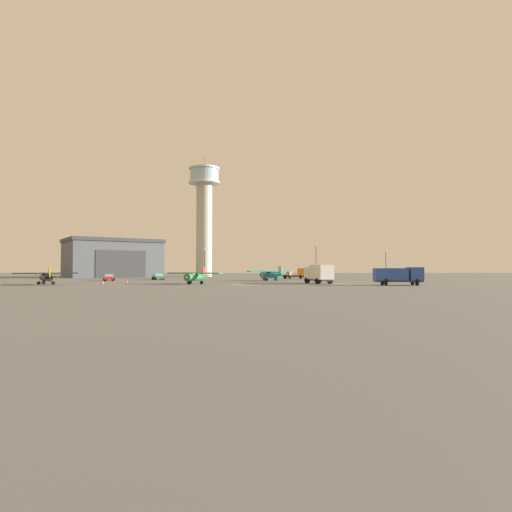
# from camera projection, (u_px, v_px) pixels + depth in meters

# --- Properties ---
(ground_plane) EXTENTS (400.00, 400.00, 0.00)m
(ground_plane) POSITION_uv_depth(u_px,v_px,m) (244.00, 285.00, 66.92)
(ground_plane) COLOR #60605E
(control_tower) EXTENTS (10.05, 10.05, 39.17)m
(control_tower) POSITION_uv_depth(u_px,v_px,m) (205.00, 210.00, 139.05)
(control_tower) COLOR #B2AD9E
(control_tower) RESTS_ON ground_plane
(hangar) EXTENTS (31.87, 29.79, 11.19)m
(hangar) POSITION_uv_depth(u_px,v_px,m) (113.00, 258.00, 127.91)
(hangar) COLOR #4C5159
(hangar) RESTS_ON ground_plane
(airplane_green) EXTENTS (9.06, 7.14, 2.71)m
(airplane_green) POSITION_uv_depth(u_px,v_px,m) (196.00, 276.00, 69.31)
(airplane_green) COLOR #287A42
(airplane_green) RESTS_ON ground_plane
(airplane_black) EXTENTS (8.33, 7.02, 2.72)m
(airplane_black) POSITION_uv_depth(u_px,v_px,m) (47.00, 277.00, 66.33)
(airplane_black) COLOR black
(airplane_black) RESTS_ON ground_plane
(airplane_teal) EXTENTS (9.46, 7.72, 3.03)m
(airplane_teal) POSITION_uv_depth(u_px,v_px,m) (272.00, 274.00, 88.39)
(airplane_teal) COLOR teal
(airplane_teal) RESTS_ON ground_plane
(truck_flatbed_orange) EXTENTS (7.00, 5.92, 2.60)m
(truck_flatbed_orange) POSITION_uv_depth(u_px,v_px,m) (300.00, 274.00, 105.36)
(truck_flatbed_orange) COLOR #38383D
(truck_flatbed_orange) RESTS_ON ground_plane
(truck_box_white) EXTENTS (4.32, 7.10, 3.11)m
(truck_box_white) POSITION_uv_depth(u_px,v_px,m) (320.00, 273.00, 71.44)
(truck_box_white) COLOR #38383D
(truck_box_white) RESTS_ON ground_plane
(truck_box_blue) EXTENTS (7.02, 3.16, 2.69)m
(truck_box_blue) POSITION_uv_depth(u_px,v_px,m) (399.00, 275.00, 64.07)
(truck_box_blue) COLOR #38383D
(truck_box_blue) RESTS_ON ground_plane
(car_green) EXTENTS (3.56, 4.93, 1.37)m
(car_green) POSITION_uv_depth(u_px,v_px,m) (159.00, 276.00, 97.46)
(car_green) COLOR #287A42
(car_green) RESTS_ON ground_plane
(car_red) EXTENTS (3.04, 4.86, 1.37)m
(car_red) POSITION_uv_depth(u_px,v_px,m) (110.00, 277.00, 88.73)
(car_red) COLOR red
(car_red) RESTS_ON ground_plane
(light_post_west) EXTENTS (0.44, 0.44, 7.67)m
(light_post_west) POSITION_uv_depth(u_px,v_px,m) (205.00, 260.00, 111.07)
(light_post_west) COLOR #38383D
(light_post_west) RESTS_ON ground_plane
(light_post_east) EXTENTS (0.44, 0.44, 7.53)m
(light_post_east) POSITION_uv_depth(u_px,v_px,m) (387.00, 261.00, 119.66)
(light_post_east) COLOR #38383D
(light_post_east) RESTS_ON ground_plane
(light_post_north) EXTENTS (0.44, 0.44, 8.84)m
(light_post_north) POSITION_uv_depth(u_px,v_px,m) (317.00, 258.00, 108.76)
(light_post_north) COLOR #38383D
(light_post_north) RESTS_ON ground_plane
(traffic_cone_near_left) EXTENTS (0.36, 0.36, 0.69)m
(traffic_cone_near_left) POSITION_uv_depth(u_px,v_px,m) (387.00, 281.00, 73.06)
(traffic_cone_near_left) COLOR black
(traffic_cone_near_left) RESTS_ON ground_plane
(traffic_cone_near_right) EXTENTS (0.36, 0.36, 0.59)m
(traffic_cone_near_right) POSITION_uv_depth(u_px,v_px,m) (128.00, 282.00, 69.47)
(traffic_cone_near_right) COLOR black
(traffic_cone_near_right) RESTS_ON ground_plane
(traffic_cone_mid_apron) EXTENTS (0.36, 0.36, 0.56)m
(traffic_cone_mid_apron) POSITION_uv_depth(u_px,v_px,m) (104.00, 283.00, 68.32)
(traffic_cone_mid_apron) COLOR black
(traffic_cone_mid_apron) RESTS_ON ground_plane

